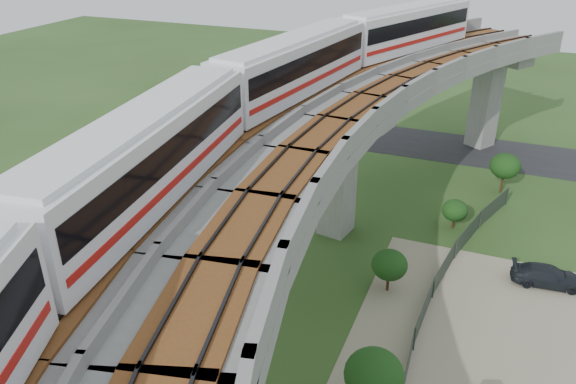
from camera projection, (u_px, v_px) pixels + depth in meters
name	position (u px, v px, depth m)	size (l,w,h in m)	color
ground	(266.00, 312.00, 32.46)	(160.00, 160.00, 0.00)	#2B481D
asphalt_road	(384.00, 138.00, 57.37)	(60.00, 8.00, 0.03)	#232326
viaduct	(335.00, 182.00, 27.14)	(19.58, 73.98, 11.40)	#99968E
metro_train	(268.00, 109.00, 26.80)	(10.73, 61.35, 3.64)	white
fence	(439.00, 346.00, 28.88)	(3.87, 38.73, 1.50)	#2D382D
tree_0	(505.00, 166.00, 45.28)	(2.41, 2.41, 3.42)	#382314
tree_1	(455.00, 210.00, 40.46)	(1.85, 1.85, 2.26)	#382314
tree_2	(389.00, 265.00, 33.51)	(2.17, 2.17, 2.79)	#382314
tree_3	(374.00, 375.00, 24.59)	(2.67, 2.67, 3.70)	#382314
car_dark	(548.00, 276.00, 34.56)	(1.74, 4.28, 1.24)	black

